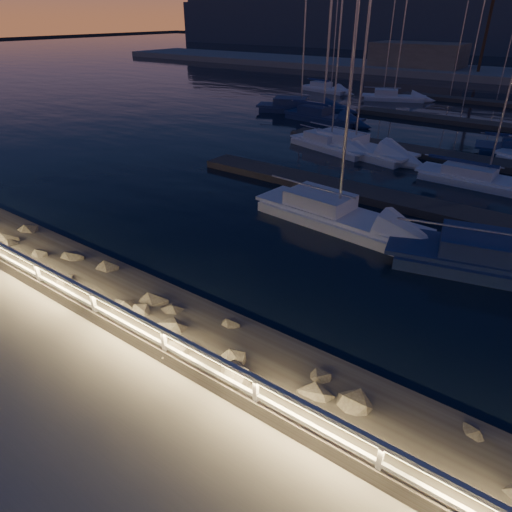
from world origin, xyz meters
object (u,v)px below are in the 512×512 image
object	(u,v)px
sailboat_h	(483,179)
sailboat_i	(392,96)
sailboat_f	(329,144)
guard_rail	(136,322)
sailboat_m	(325,88)
sailboat_b	(334,213)
sailboat_c	(352,145)
sailboat_e	(321,116)
sailboat_j	(299,107)

from	to	relation	value
sailboat_h	sailboat_i	bearing A→B (deg)	123.72
sailboat_f	sailboat_h	world-z (taller)	sailboat_h
sailboat_f	guard_rail	bearing A→B (deg)	-58.48
sailboat_h	sailboat_m	xyz separation A→B (m)	(-24.32, 25.54, 0.02)
sailboat_b	sailboat_c	distance (m)	12.81
sailboat_i	sailboat_m	xyz separation A→B (m)	(-9.19, 1.17, -0.01)
sailboat_b	sailboat_e	distance (m)	22.94
sailboat_e	sailboat_j	xyz separation A→B (m)	(-4.00, 2.56, 0.02)
sailboat_f	sailboat_h	xyz separation A→B (m)	(10.91, -1.76, -0.01)
sailboat_i	sailboat_f	bearing A→B (deg)	-101.41
sailboat_c	sailboat_i	size ratio (longest dim) A/B	1.27
sailboat_m	sailboat_f	bearing A→B (deg)	-48.96
sailboat_c	sailboat_h	xyz separation A→B (m)	(9.23, -2.07, -0.06)
sailboat_f	sailboat_i	world-z (taller)	sailboat_i
sailboat_b	sailboat_m	size ratio (longest dim) A/B	1.26
sailboat_b	sailboat_c	world-z (taller)	sailboat_c
sailboat_c	sailboat_m	size ratio (longest dim) A/B	1.33
sailboat_b	sailboat_j	size ratio (longest dim) A/B	0.97
sailboat_f	sailboat_j	xyz separation A→B (m)	(-9.22, 10.72, 0.07)
sailboat_b	sailboat_j	distance (m)	27.27
sailboat_c	sailboat_h	distance (m)	9.45
sailboat_e	sailboat_j	distance (m)	4.75
sailboat_c	sailboat_j	size ratio (longest dim) A/B	1.02
sailboat_f	sailboat_h	distance (m)	11.05
guard_rail	sailboat_j	bearing A→B (deg)	114.90
sailboat_f	sailboat_h	bearing A→B (deg)	6.47
sailboat_b	sailboat_m	xyz separation A→B (m)	(-19.92, 35.33, -0.04)
sailboat_c	sailboat_f	distance (m)	1.71
sailboat_c	sailboat_e	world-z (taller)	sailboat_c
sailboat_i	guard_rail	bearing A→B (deg)	-98.68
sailboat_e	sailboat_b	bearing A→B (deg)	-54.08
guard_rail	sailboat_f	bearing A→B (deg)	105.86
sailboat_h	sailboat_i	size ratio (longest dim) A/B	1.10
sailboat_j	sailboat_m	bearing A→B (deg)	84.76
sailboat_b	sailboat_i	world-z (taller)	sailboat_b
guard_rail	sailboat_j	distance (m)	37.83
sailboat_h	sailboat_b	bearing A→B (deg)	-112.30
sailboat_i	sailboat_m	distance (m)	9.27
sailboat_c	sailboat_i	world-z (taller)	sailboat_c
sailboat_b	sailboat_m	distance (m)	40.56
guard_rail	sailboat_e	size ratio (longest dim) A/B	3.39
sailboat_b	sailboat_m	world-z (taller)	sailboat_b
sailboat_e	sailboat_m	bearing A→B (deg)	122.87
guard_rail	sailboat_j	xyz separation A→B (m)	(-15.92, 34.30, -0.90)
sailboat_b	sailboat_h	world-z (taller)	sailboat_b
guard_rail	sailboat_j	size ratio (longest dim) A/B	2.97
sailboat_e	sailboat_j	size ratio (longest dim) A/B	0.88
sailboat_c	sailboat_m	world-z (taller)	sailboat_c
guard_rail	sailboat_f	distance (m)	24.53
sailboat_h	sailboat_j	distance (m)	23.68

